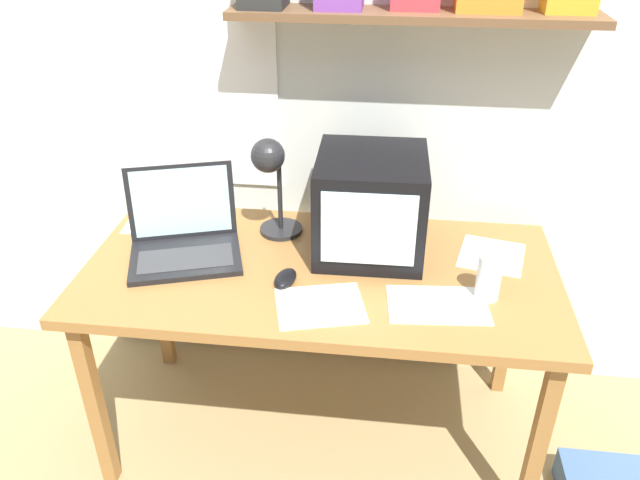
{
  "coord_description": "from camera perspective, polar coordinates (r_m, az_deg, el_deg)",
  "views": [
    {
      "loc": [
        0.2,
        -1.63,
        1.78
      ],
      "look_at": [
        0.0,
        0.0,
        0.82
      ],
      "focal_mm": 35.0,
      "sensor_mm": 36.0,
      "label": 1
    }
  ],
  "objects": [
    {
      "name": "ground_plane",
      "position": [
        2.43,
        0.0,
        -16.84
      ],
      "size": [
        12.0,
        12.0,
        0.0
      ],
      "primitive_type": "plane",
      "color": "#9F8659"
    },
    {
      "name": "crt_monitor",
      "position": [
        1.99,
        4.63,
        3.27
      ],
      "size": [
        0.35,
        0.37,
        0.32
      ],
      "rotation": [
        0.0,
        0.0,
        0.02
      ],
      "color": "black",
      "rests_on": "corner_desk"
    },
    {
      "name": "laptop",
      "position": [
        2.06,
        -12.35,
        0.64
      ],
      "size": [
        0.42,
        0.38,
        0.26
      ],
      "rotation": [
        0.0,
        0.0,
        0.31
      ],
      "color": "black",
      "rests_on": "corner_desk"
    },
    {
      "name": "computer_mouse",
      "position": [
        1.89,
        -3.18,
        -3.51
      ],
      "size": [
        0.08,
        0.11,
        0.03
      ],
      "rotation": [
        0.0,
        0.0,
        -0.2
      ],
      "color": "black",
      "rests_on": "corner_desk"
    },
    {
      "name": "desk_lamp",
      "position": [
        2.02,
        -4.5,
        6.2
      ],
      "size": [
        0.15,
        0.19,
        0.36
      ],
      "rotation": [
        0.0,
        0.0,
        -0.34
      ],
      "color": "#232326",
      "rests_on": "corner_desk"
    },
    {
      "name": "back_wall",
      "position": [
        2.15,
        1.63,
        17.55
      ],
      "size": [
        5.6,
        0.24,
        2.6
      ],
      "color": "silver",
      "rests_on": "ground_plane"
    },
    {
      "name": "printed_handout",
      "position": [
        1.83,
        10.71,
        -5.84
      ],
      "size": [
        0.3,
        0.21,
        0.0
      ],
      "rotation": [
        0.0,
        0.0,
        0.08
      ],
      "color": "white",
      "rests_on": "corner_desk"
    },
    {
      "name": "corner_desk",
      "position": [
        2.0,
        0.0,
        -4.04
      ],
      "size": [
        1.48,
        0.73,
        0.72
      ],
      "color": "#9B6935",
      "rests_on": "ground_plane"
    },
    {
      "name": "loose_paper_near_monitor",
      "position": [
        2.31,
        -14.58,
        1.85
      ],
      "size": [
        0.22,
        0.23,
        0.0
      ],
      "rotation": [
        0.0,
        0.0,
        0.07
      ],
      "color": "white",
      "rests_on": "corner_desk"
    },
    {
      "name": "loose_paper_near_laptop",
      "position": [
        2.09,
        15.41,
        -1.36
      ],
      "size": [
        0.24,
        0.25,
        0.0
      ],
      "rotation": [
        0.0,
        0.0,
        -0.23
      ],
      "color": "white",
      "rests_on": "corner_desk"
    },
    {
      "name": "open_notebook",
      "position": [
        1.79,
        0.01,
        -6.02
      ],
      "size": [
        0.29,
        0.26,
        0.0
      ],
      "rotation": [
        0.0,
        0.0,
        0.26
      ],
      "color": "white",
      "rests_on": "corner_desk"
    },
    {
      "name": "juice_glass",
      "position": [
        1.86,
        15.16,
        -3.48
      ],
      "size": [
        0.07,
        0.07,
        0.14
      ],
      "color": "white",
      "rests_on": "corner_desk"
    }
  ]
}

